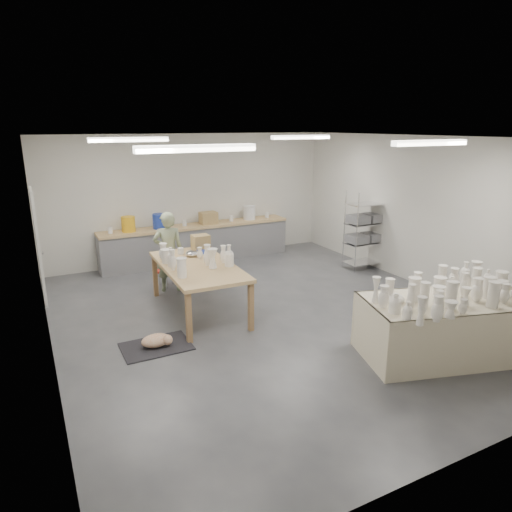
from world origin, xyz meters
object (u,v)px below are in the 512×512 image
work_table (197,263)px  red_stool (166,272)px  potter (169,252)px  drying_table (448,324)px

work_table → red_stool: bearing=97.9°
potter → red_stool: (0.00, 0.27, -0.49)m
drying_table → red_stool: (-2.74, 4.66, -0.16)m
drying_table → red_stool: bearing=136.6°
work_table → potter: bearing=99.2°
work_table → red_stool: size_ratio=5.00×
work_table → potter: potter is taller
work_table → potter: size_ratio=1.48×
drying_table → work_table: (-2.59, 3.19, 0.41)m
drying_table → work_table: 4.13m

